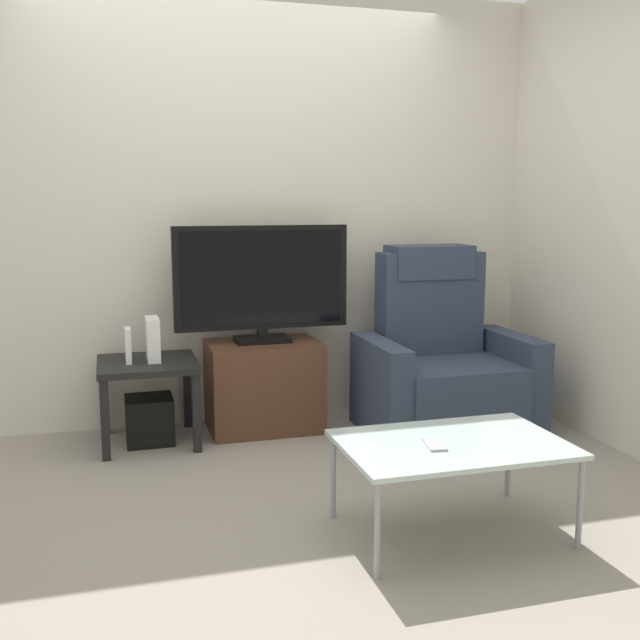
{
  "coord_description": "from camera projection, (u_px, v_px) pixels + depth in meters",
  "views": [
    {
      "loc": [
        -0.79,
        -3.37,
        1.35
      ],
      "look_at": [
        0.32,
        0.5,
        0.7
      ],
      "focal_mm": 41.68,
      "sensor_mm": 36.0,
      "label": 1
    }
  ],
  "objects": [
    {
      "name": "wall_back",
      "position": [
        240.0,
        209.0,
        4.49
      ],
      "size": [
        6.4,
        0.06,
        2.6
      ],
      "primitive_type": "cube",
      "color": "beige",
      "rests_on": "ground"
    },
    {
      "name": "game_console",
      "position": [
        153.0,
        339.0,
        4.12
      ],
      "size": [
        0.07,
        0.2,
        0.24
      ],
      "primitive_type": "cube",
      "color": "white",
      "rests_on": "side_table"
    },
    {
      "name": "book_upright",
      "position": [
        128.0,
        346.0,
        4.06
      ],
      "size": [
        0.03,
        0.11,
        0.19
      ],
      "primitive_type": "cube",
      "color": "white",
      "rests_on": "side_table"
    },
    {
      "name": "ground_plane",
      "position": [
        285.0,
        480.0,
        3.63
      ],
      "size": [
        6.4,
        6.4,
        0.0
      ],
      "primitive_type": "plane",
      "color": "gray"
    },
    {
      "name": "coffee_table",
      "position": [
        452.0,
        447.0,
        3.0
      ],
      "size": [
        0.9,
        0.6,
        0.39
      ],
      "color": "#B2C6C1",
      "rests_on": "ground"
    },
    {
      "name": "cell_phone",
      "position": [
        435.0,
        444.0,
        2.95
      ],
      "size": [
        0.1,
        0.16,
        0.01
      ],
      "primitive_type": "cube",
      "rotation": [
        0.0,
        0.0,
        -0.18
      ],
      "color": "#B7B7BC",
      "rests_on": "coffee_table"
    },
    {
      "name": "television",
      "position": [
        262.0,
        281.0,
        4.32
      ],
      "size": [
        1.03,
        0.2,
        0.68
      ],
      "color": "black",
      "rests_on": "tv_stand"
    },
    {
      "name": "recliner_armchair",
      "position": [
        442.0,
        366.0,
        4.42
      ],
      "size": [
        0.98,
        0.78,
        1.08
      ],
      "rotation": [
        0.0,
        0.0,
        -0.13
      ],
      "color": "#2D384C",
      "rests_on": "ground"
    },
    {
      "name": "wall_side",
      "position": [
        628.0,
        210.0,
        3.94
      ],
      "size": [
        0.06,
        4.48,
        2.6
      ],
      "primitive_type": "cube",
      "color": "beige",
      "rests_on": "ground"
    },
    {
      "name": "side_table",
      "position": [
        148.0,
        374.0,
        4.13
      ],
      "size": [
        0.54,
        0.54,
        0.47
      ],
      "color": "black",
      "rests_on": "ground"
    },
    {
      "name": "subwoofer_box",
      "position": [
        150.0,
        420.0,
        4.18
      ],
      "size": [
        0.26,
        0.26,
        0.26
      ],
      "primitive_type": "cube",
      "color": "black",
      "rests_on": "ground"
    },
    {
      "name": "tv_stand",
      "position": [
        264.0,
        385.0,
        4.41
      ],
      "size": [
        0.65,
        0.46,
        0.52
      ],
      "color": "#4C2D1E",
      "rests_on": "ground"
    }
  ]
}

